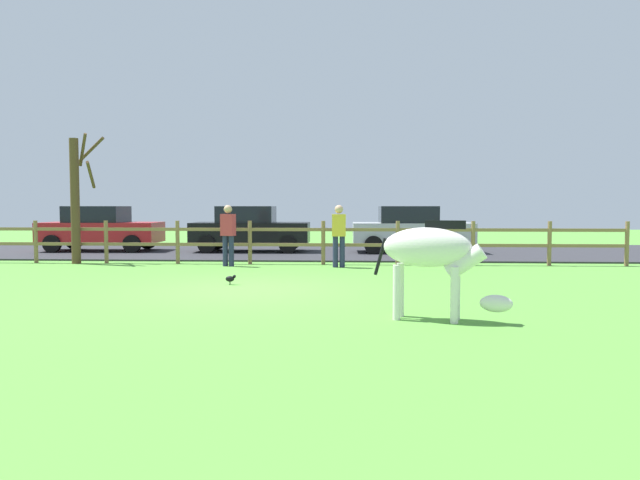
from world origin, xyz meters
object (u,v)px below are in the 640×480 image
parked_car_silver (411,229)px  visitor_left_of_tree (228,232)px  bare_tree (76,197)px  zebra (433,255)px  parked_car_black (250,228)px  visitor_right_of_tree (339,233)px  crow_on_grass (231,279)px  parked_car_red (100,228)px

parked_car_silver → visitor_left_of_tree: (-5.31, -4.42, 0.06)m
bare_tree → zebra: bare_tree is taller
parked_car_black → visitor_left_of_tree: (0.20, -4.51, 0.06)m
visitor_right_of_tree → bare_tree: bearing=175.0°
zebra → parked_car_black: (-4.65, 11.68, -0.08)m
parked_car_black → parked_car_silver: 5.52m
zebra → visitor_right_of_tree: 7.20m
crow_on_grass → parked_car_silver: 9.27m
parked_car_red → parked_car_black: bearing=0.3°
parked_car_black → parked_car_silver: size_ratio=1.00×
bare_tree → parked_car_red: (-1.07, 3.95, -1.03)m
bare_tree → visitor_left_of_tree: 4.53m
bare_tree → visitor_right_of_tree: bare_tree is taller
zebra → visitor_left_of_tree: size_ratio=1.16×
parked_car_black → crow_on_grass: bearing=-82.8°
zebra → crow_on_grass: bearing=135.8°
parked_car_black → visitor_left_of_tree: bearing=-87.4°
zebra → visitor_right_of_tree: (-1.48, 7.05, -0.02)m
visitor_left_of_tree → visitor_right_of_tree: 2.97m
bare_tree → zebra: 11.76m
zebra → parked_car_silver: parked_car_silver is taller
parked_car_black → visitor_left_of_tree: 4.51m
zebra → visitor_right_of_tree: size_ratio=1.16×
bare_tree → visitor_left_of_tree: size_ratio=2.22×
parked_car_red → visitor_right_of_tree: visitor_right_of_tree is taller
crow_on_grass → parked_car_red: (-6.29, 8.13, 0.72)m
parked_car_black → visitor_right_of_tree: visitor_right_of_tree is taller
crow_on_grass → parked_car_black: bearing=97.2°
zebra → parked_car_silver: size_ratio=0.47×
bare_tree → visitor_right_of_tree: 7.45m
zebra → crow_on_grass: 5.11m
parked_car_black → parked_car_red: 5.26m
crow_on_grass → visitor_left_of_tree: size_ratio=0.13×
visitor_left_of_tree → parked_car_silver: bearing=39.8°
crow_on_grass → visitor_right_of_tree: visitor_right_of_tree is taller
bare_tree → parked_car_red: bearing=105.2°
crow_on_grass → parked_car_red: bearing=127.7°
bare_tree → parked_car_silver: size_ratio=0.90×
visitor_left_of_tree → crow_on_grass: bearing=-77.3°
crow_on_grass → visitor_left_of_tree: bearing=102.7°
parked_car_silver → visitor_left_of_tree: bearing=-140.2°
bare_tree → visitor_right_of_tree: (7.36, -0.65, -0.97)m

